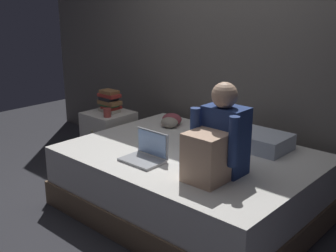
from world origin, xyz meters
name	(u,v)px	position (x,y,z in m)	size (l,w,h in m)	color
ground_plane	(148,215)	(0.00, 0.00, 0.00)	(8.00, 8.00, 0.00)	#2D2D33
wall_back	(237,38)	(0.00, 1.20, 1.35)	(5.60, 0.10, 2.70)	#605B56
bed	(190,182)	(0.20, 0.30, 0.26)	(2.00, 1.50, 0.52)	#7A6047
nightstand	(109,138)	(-1.10, 0.53, 0.28)	(0.44, 0.46, 0.57)	beige
person_sitting	(218,142)	(0.63, 0.06, 0.77)	(0.39, 0.44, 0.66)	navy
laptop	(146,154)	(0.06, -0.07, 0.57)	(0.32, 0.23, 0.22)	#9EA0A5
pillow	(255,139)	(0.52, 0.75, 0.58)	(0.56, 0.36, 0.13)	silver
book_stack	(110,101)	(-1.10, 0.55, 0.68)	(0.25, 0.17, 0.23)	beige
mug	(107,113)	(-0.97, 0.41, 0.61)	(0.08, 0.08, 0.09)	#933833
clothes_pile	(171,120)	(-0.41, 0.74, 0.57)	(0.23, 0.24, 0.11)	#8E3D47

